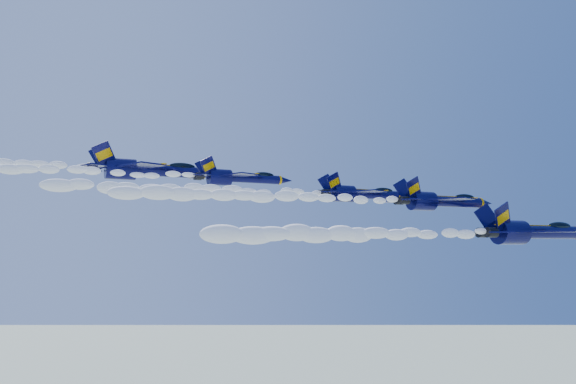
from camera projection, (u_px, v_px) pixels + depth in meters
name	position (u px, v px, depth m)	size (l,w,h in m)	color
jet_lead	(532.00, 232.00, 71.88)	(19.72, 16.17, 7.33)	#080737
smoke_trail_jet_lead	(363.00, 233.00, 60.54)	(34.91, 2.04, 1.84)	white
jet_second	(441.00, 201.00, 73.43)	(15.94, 13.08, 5.92)	#080737
smoke_trail_jet_second	(272.00, 197.00, 62.80)	(34.91, 1.65, 1.48)	white
jet_third	(361.00, 194.00, 79.77)	(15.18, 12.45, 5.64)	#080737
smoke_trail_jet_third	(198.00, 189.00, 69.29)	(34.91, 1.57, 1.41)	white
jet_fourth	(239.00, 178.00, 79.78)	(14.89, 12.21, 5.53)	#080737
smoke_trail_jet_fourth	(59.00, 171.00, 69.35)	(34.91, 1.54, 1.39)	white
jet_fifth	(148.00, 170.00, 81.19)	(19.47, 15.98, 7.24)	#080737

